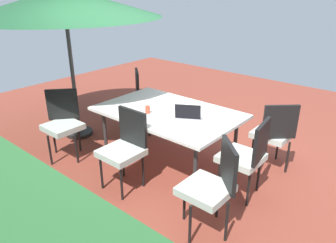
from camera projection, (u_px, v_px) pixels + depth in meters
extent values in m
cube|color=brown|center=(168.00, 162.00, 4.68)|extent=(10.00, 10.00, 0.02)
cube|color=silver|center=(168.00, 112.00, 4.38)|extent=(1.89, 1.22, 0.04)
cylinder|color=#333333|center=(235.00, 143.00, 4.38)|extent=(0.05, 0.05, 0.74)
cylinder|color=#333333|center=(149.00, 115.00, 5.33)|extent=(0.05, 0.05, 0.74)
cylinder|color=#333333|center=(195.00, 171.00, 3.74)|extent=(0.05, 0.05, 0.74)
cylinder|color=#333333|center=(105.00, 133.00, 4.68)|extent=(0.05, 0.05, 0.74)
cylinder|color=#4C4C4C|center=(72.00, 69.00, 5.07)|extent=(0.06, 0.06, 2.26)
cone|color=#1E512D|center=(64.00, 2.00, 4.68)|extent=(2.84, 2.84, 0.41)
cylinder|color=black|center=(79.00, 132.00, 5.50)|extent=(0.44, 0.44, 0.06)
cube|color=silver|center=(206.00, 190.00, 3.20)|extent=(0.46, 0.46, 0.08)
cube|color=black|center=(229.00, 165.00, 3.11)|extent=(0.34, 0.33, 0.45)
cylinder|color=black|center=(184.00, 202.00, 3.45)|extent=(0.03, 0.03, 0.45)
cylinder|color=black|center=(190.00, 225.00, 3.12)|extent=(0.03, 0.03, 0.45)
cylinder|color=black|center=(218.00, 200.00, 3.49)|extent=(0.03, 0.03, 0.45)
cylinder|color=black|center=(227.00, 222.00, 3.16)|extent=(0.03, 0.03, 0.45)
cube|color=silver|center=(150.00, 97.00, 5.78)|extent=(0.46, 0.46, 0.08)
cube|color=black|center=(137.00, 83.00, 5.64)|extent=(0.35, 0.32, 0.45)
cylinder|color=black|center=(161.00, 114.00, 5.74)|extent=(0.03, 0.03, 0.45)
cylinder|color=black|center=(159.00, 107.00, 6.07)|extent=(0.03, 0.03, 0.45)
cylinder|color=black|center=(141.00, 115.00, 5.69)|extent=(0.03, 0.03, 0.45)
cylinder|color=black|center=(139.00, 108.00, 6.02)|extent=(0.03, 0.03, 0.45)
cube|color=silver|center=(63.00, 127.00, 4.59)|extent=(0.46, 0.46, 0.08)
cube|color=black|center=(63.00, 104.00, 4.68)|extent=(0.32, 0.36, 0.45)
cylinder|color=black|center=(50.00, 150.00, 4.51)|extent=(0.03, 0.03, 0.45)
cylinder|color=black|center=(77.00, 148.00, 4.56)|extent=(0.03, 0.03, 0.45)
cylinder|color=black|center=(54.00, 139.00, 4.83)|extent=(0.03, 0.03, 0.45)
cylinder|color=black|center=(79.00, 137.00, 4.88)|extent=(0.03, 0.03, 0.45)
cube|color=silver|center=(272.00, 134.00, 4.37)|extent=(0.46, 0.46, 0.08)
cube|color=black|center=(280.00, 122.00, 4.08)|extent=(0.35, 0.33, 0.45)
cylinder|color=black|center=(278.00, 145.00, 4.65)|extent=(0.03, 0.03, 0.45)
cylinder|color=black|center=(253.00, 146.00, 4.64)|extent=(0.03, 0.03, 0.45)
cylinder|color=black|center=(287.00, 158.00, 4.32)|extent=(0.03, 0.03, 0.45)
cylinder|color=black|center=(261.00, 158.00, 4.30)|extent=(0.03, 0.03, 0.45)
cube|color=silver|center=(241.00, 158.00, 3.78)|extent=(0.46, 0.46, 0.08)
cube|color=black|center=(261.00, 142.00, 3.58)|extent=(0.10, 0.44, 0.45)
cylinder|color=black|center=(231.00, 166.00, 4.12)|extent=(0.03, 0.03, 0.45)
cylinder|color=black|center=(219.00, 180.00, 3.84)|extent=(0.03, 0.03, 0.45)
cylinder|color=black|center=(259.00, 175.00, 3.94)|extent=(0.03, 0.03, 0.45)
cylinder|color=black|center=(248.00, 189.00, 3.66)|extent=(0.03, 0.03, 0.45)
cube|color=silver|center=(121.00, 153.00, 3.89)|extent=(0.46, 0.46, 0.08)
cube|color=black|center=(133.00, 127.00, 3.94)|extent=(0.44, 0.04, 0.45)
cylinder|color=black|center=(101.00, 173.00, 3.98)|extent=(0.03, 0.03, 0.45)
cylinder|color=black|center=(122.00, 183.00, 3.77)|extent=(0.03, 0.03, 0.45)
cylinder|color=black|center=(123.00, 161.00, 4.23)|extent=(0.03, 0.03, 0.45)
cylinder|color=black|center=(143.00, 171.00, 4.02)|extent=(0.03, 0.03, 0.45)
cube|color=#B7B7BC|center=(188.00, 117.00, 4.17)|extent=(0.39, 0.35, 0.02)
cube|color=black|center=(188.00, 112.00, 4.03)|extent=(0.30, 0.21, 0.20)
cylinder|color=#CC4C33|center=(148.00, 110.00, 4.28)|extent=(0.06, 0.06, 0.10)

